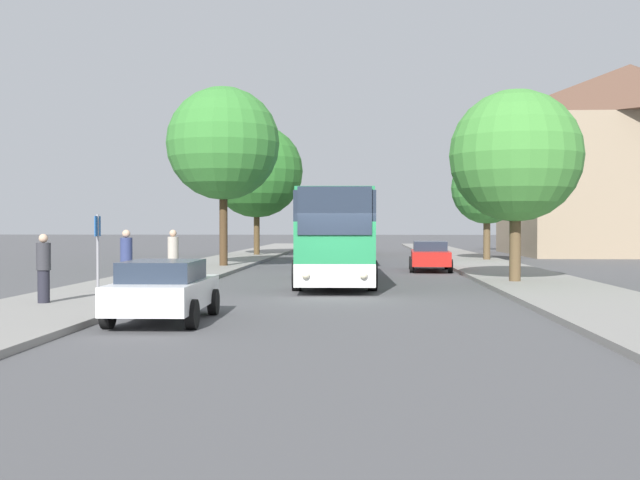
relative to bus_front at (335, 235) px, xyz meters
name	(u,v)px	position (x,y,z in m)	size (l,w,h in m)	color
ground_plane	(338,297)	(0.28, -5.07, -1.77)	(300.00, 300.00, 0.00)	#4C4C4F
sidewalk_left	(108,293)	(-6.72, -5.07, -1.70)	(4.00, 120.00, 0.15)	gray
sidewalk_right	(575,295)	(7.28, -5.07, -1.70)	(4.00, 120.00, 0.15)	gray
building_right_background	(629,160)	(20.40, 28.16, 5.15)	(16.53, 14.68, 13.84)	gray
bus_front	(335,235)	(0.00, 0.00, 0.00)	(3.03, 10.61, 3.32)	silver
bus_middle	(339,232)	(-0.26, 13.56, 0.00)	(3.07, 11.60, 3.32)	silver
bus_rear	(346,230)	(-0.16, 27.67, 0.03)	(2.82, 10.57, 3.37)	#238942
parked_car_left_curb	(164,289)	(-3.37, -11.13, -1.05)	(2.02, 4.02, 1.36)	silver
parked_car_right_near	(430,255)	(4.19, 7.90, -1.03)	(2.10, 4.75, 1.39)	red
bus_stop_sign	(98,244)	(-6.81, -5.73, -0.18)	(0.08, 0.45, 2.31)	gray
pedestrian_waiting_near	(44,268)	(-7.14, -8.74, -0.73)	(0.36, 0.36, 1.77)	#23232D
pedestrian_waiting_far	(173,257)	(-5.34, -2.63, -0.69)	(0.36, 0.36, 1.84)	#23232D
pedestrian_walking_back	(126,260)	(-6.08, -5.30, -0.68)	(0.36, 0.36, 1.86)	#23232D
tree_left_near	(257,171)	(-6.19, 23.24, 4.05)	(6.32, 6.32, 8.84)	#513D23
tree_left_far	(223,144)	(-5.86, 9.28, 4.40)	(5.59, 5.59, 8.84)	#47331E
tree_right_near	(487,188)	(8.28, 16.70, 2.52)	(4.17, 4.17, 6.25)	brown
tree_right_mid	(516,156)	(6.46, -0.45, 2.83)	(4.70, 4.70, 6.81)	brown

